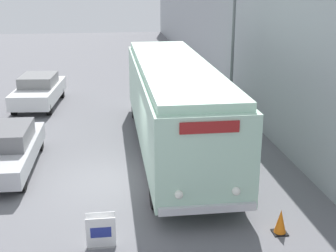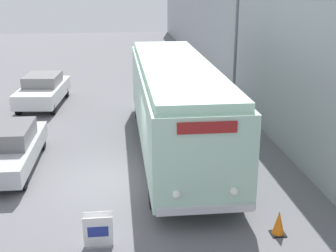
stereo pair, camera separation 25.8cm
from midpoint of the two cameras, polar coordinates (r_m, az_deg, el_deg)
ground_plane at (r=14.84m, az=-6.81°, el=-6.67°), size 80.00×80.00×0.00m
building_wall_right at (r=24.48m, az=7.41°, el=11.14°), size 0.30×60.00×6.62m
vintage_bus at (r=16.67m, az=0.31°, el=2.97°), size 2.60×11.63×3.24m
sign_board at (r=11.36m, az=-8.84°, el=-12.63°), size 0.69×0.32×0.84m
streetlamp at (r=19.30m, az=7.58°, el=11.10°), size 0.36×0.36×5.95m
parked_car_near at (r=16.26m, az=-19.58°, el=-2.62°), size 1.95×4.84×1.43m
parked_car_mid at (r=23.80m, az=-15.78°, el=4.22°), size 2.29×4.76×1.52m
traffic_cone at (r=12.11m, az=12.95°, el=-11.32°), size 0.36×0.36×0.65m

